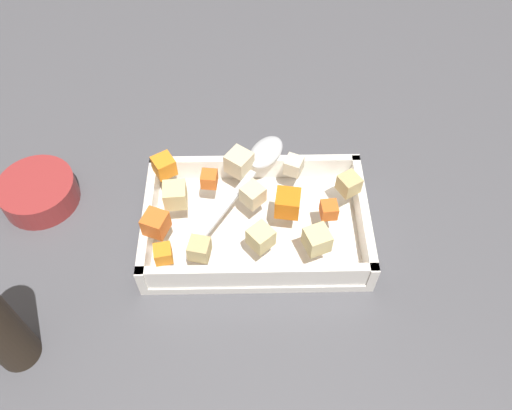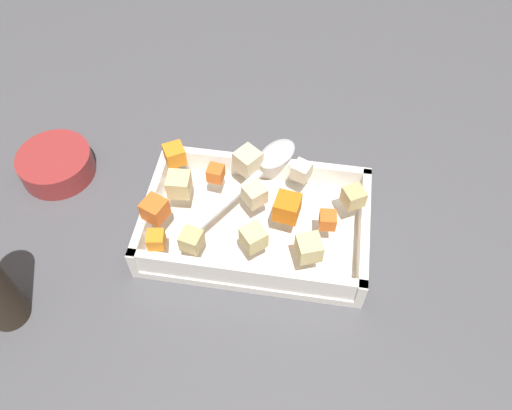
{
  "view_description": "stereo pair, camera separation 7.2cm",
  "coord_description": "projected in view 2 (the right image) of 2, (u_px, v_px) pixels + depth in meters",
  "views": [
    {
      "loc": [
        -0.02,
        -0.42,
        0.65
      ],
      "look_at": [
        -0.02,
        0.0,
        0.06
      ],
      "focal_mm": 36.49,
      "sensor_mm": 36.0,
      "label": 1
    },
    {
      "loc": [
        0.05,
        -0.42,
        0.65
      ],
      "look_at": [
        -0.02,
        0.0,
        0.06
      ],
      "focal_mm": 36.49,
      "sensor_mm": 36.0,
      "label": 2
    }
  ],
  "objects": [
    {
      "name": "parsnip_chunk_heap_side",
      "position": [
        302.0,
        171.0,
        0.75
      ],
      "size": [
        0.03,
        0.03,
        0.02
      ],
      "primitive_type": "cube",
      "rotation": [
        0.0,
        0.0,
        1.16
      ],
      "color": "beige",
      "rests_on": "baking_dish"
    },
    {
      "name": "potato_chunk_mid_right",
      "position": [
        255.0,
        194.0,
        0.73
      ],
      "size": [
        0.04,
        0.04,
        0.03
      ],
      "primitive_type": "cube",
      "rotation": [
        0.0,
        0.0,
        2.32
      ],
      "color": "beige",
      "rests_on": "baking_dish"
    },
    {
      "name": "potato_chunk_corner_ne",
      "position": [
        309.0,
        248.0,
        0.67
      ],
      "size": [
        0.04,
        0.04,
        0.03
      ],
      "primitive_type": "cube",
      "rotation": [
        0.0,
        0.0,
        5.07
      ],
      "color": "#E0CC89",
      "rests_on": "baking_dish"
    },
    {
      "name": "carrot_chunk_corner_sw",
      "position": [
        287.0,
        209.0,
        0.71
      ],
      "size": [
        0.04,
        0.04,
        0.03
      ],
      "primitive_type": "cube",
      "rotation": [
        0.0,
        0.0,
        6.13
      ],
      "color": "orange",
      "rests_on": "baking_dish"
    },
    {
      "name": "ground_plane",
      "position": [
        267.0,
        233.0,
        0.77
      ],
      "size": [
        4.0,
        4.0,
        0.0
      ],
      "primitive_type": "plane",
      "color": "#4C4C51"
    },
    {
      "name": "carrot_chunk_corner_nw",
      "position": [
        156.0,
        240.0,
        0.69
      ],
      "size": [
        0.03,
        0.03,
        0.02
      ],
      "primitive_type": "cube",
      "rotation": [
        0.0,
        0.0,
        1.74
      ],
      "color": "orange",
      "rests_on": "baking_dish"
    },
    {
      "name": "carrot_chunk_corner_se",
      "position": [
        175.0,
        155.0,
        0.77
      ],
      "size": [
        0.04,
        0.04,
        0.03
      ],
      "primitive_type": "cube",
      "rotation": [
        0.0,
        0.0,
        0.54
      ],
      "color": "orange",
      "rests_on": "baking_dish"
    },
    {
      "name": "baking_dish",
      "position": [
        256.0,
        224.0,
        0.76
      ],
      "size": [
        0.32,
        0.2,
        0.05
      ],
      "color": "white",
      "rests_on": "ground_plane"
    },
    {
      "name": "potato_chunk_front_center",
      "position": [
        192.0,
        240.0,
        0.68
      ],
      "size": [
        0.03,
        0.03,
        0.03
      ],
      "primitive_type": "cube",
      "rotation": [
        0.0,
        0.0,
        4.5
      ],
      "color": "tan",
      "rests_on": "baking_dish"
    },
    {
      "name": "potato_chunk_far_left",
      "position": [
        248.0,
        161.0,
        0.76
      ],
      "size": [
        0.05,
        0.05,
        0.03
      ],
      "primitive_type": "cube",
      "rotation": [
        0.0,
        0.0,
        4.07
      ],
      "color": "beige",
      "rests_on": "baking_dish"
    },
    {
      "name": "potato_chunk_back_center",
      "position": [
        353.0,
        197.0,
        0.73
      ],
      "size": [
        0.04,
        0.04,
        0.03
      ],
      "primitive_type": "cube",
      "rotation": [
        0.0,
        0.0,
        3.68
      ],
      "color": "tan",
      "rests_on": "baking_dish"
    },
    {
      "name": "serving_spoon",
      "position": [
        270.0,
        159.0,
        0.77
      ],
      "size": [
        0.15,
        0.21,
        0.02
      ],
      "rotation": [
        0.0,
        0.0,
        4.15
      ],
      "color": "silver",
      "rests_on": "baking_dish"
    },
    {
      "name": "carrot_chunk_near_left",
      "position": [
        155.0,
        209.0,
        0.71
      ],
      "size": [
        0.04,
        0.04,
        0.03
      ],
      "primitive_type": "cube",
      "rotation": [
        0.0,
        0.0,
        2.76
      ],
      "color": "orange",
      "rests_on": "baking_dish"
    },
    {
      "name": "small_prep_bowl",
      "position": [
        56.0,
        164.0,
        0.82
      ],
      "size": [
        0.12,
        0.12,
        0.04
      ],
      "primitive_type": "cylinder",
      "color": "maroon",
      "rests_on": "ground_plane"
    },
    {
      "name": "carrot_chunk_rim_edge",
      "position": [
        216.0,
        173.0,
        0.75
      ],
      "size": [
        0.02,
        0.02,
        0.02
      ],
      "primitive_type": "cube",
      "rotation": [
        0.0,
        0.0,
        1.46
      ],
      "color": "orange",
      "rests_on": "baking_dish"
    },
    {
      "name": "carrot_chunk_near_spoon",
      "position": [
        328.0,
        220.0,
        0.7
      ],
      "size": [
        0.02,
        0.02,
        0.02
      ],
      "primitive_type": "cube",
      "rotation": [
        0.0,
        0.0,
        3.23
      ],
      "color": "orange",
      "rests_on": "baking_dish"
    },
    {
      "name": "potato_chunk_far_right",
      "position": [
        254.0,
        237.0,
        0.68
      ],
      "size": [
        0.04,
        0.04,
        0.03
      ],
      "primitive_type": "cube",
      "rotation": [
        0.0,
        0.0,
        3.85
      ],
      "color": "#E0CC89",
      "rests_on": "baking_dish"
    },
    {
      "name": "potato_chunk_heap_top",
      "position": [
        179.0,
        184.0,
        0.74
      ],
      "size": [
        0.03,
        0.03,
        0.03
      ],
      "primitive_type": "cube",
      "rotation": [
        0.0,
        0.0,
        0.07
      ],
      "color": "#E0CC89",
      "rests_on": "baking_dish"
    }
  ]
}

